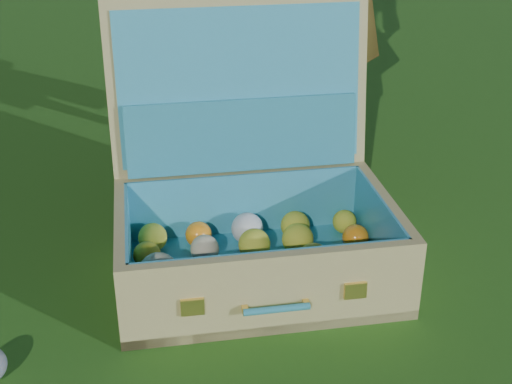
% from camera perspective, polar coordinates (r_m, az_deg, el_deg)
% --- Properties ---
extents(ground, '(60.00, 60.00, 0.00)m').
position_cam_1_polar(ground, '(1.38, -1.69, -9.42)').
color(ground, '#215114').
rests_on(ground, ground).
extents(suitcase, '(0.61, 0.52, 0.53)m').
position_cam_1_polar(suitcase, '(1.45, -0.58, -0.55)').
color(suitcase, tan).
rests_on(suitcase, ground).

